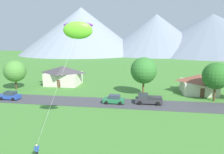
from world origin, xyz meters
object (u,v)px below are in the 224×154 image
(tree_center, at_px, (15,71))
(parked_car_green_mid_west, at_px, (114,99))
(kite_flyer_with_kite, at_px, (77,31))
(tree_right_of_center, at_px, (144,70))
(pickup_truck_charcoal_west_side, at_px, (148,99))
(house_left_center, at_px, (199,83))
(parked_car_blue_west_end, at_px, (10,96))
(house_leftmost, at_px, (63,75))
(tree_left_of_center, at_px, (216,76))

(tree_center, bearing_deg, parked_car_green_mid_west, -17.19)
(parked_car_green_mid_west, distance_m, kite_flyer_with_kite, 20.46)
(tree_right_of_center, xyz_separation_m, parked_car_green_mid_west, (-5.56, -7.27, -4.80))
(pickup_truck_charcoal_west_side, distance_m, kite_flyer_with_kite, 22.50)
(pickup_truck_charcoal_west_side, height_order, kite_flyer_with_kite, kite_flyer_with_kite)
(house_left_center, bearing_deg, tree_center, -175.80)
(tree_right_of_center, relative_size, parked_car_blue_west_end, 2.03)
(parked_car_green_mid_west, bearing_deg, tree_right_of_center, 52.60)
(kite_flyer_with_kite, bearing_deg, pickup_truck_charcoal_west_side, 63.16)
(parked_car_blue_west_end, xyz_separation_m, kite_flyer_with_kite, (20.11, -15.34, 12.59))
(house_leftmost, distance_m, tree_left_of_center, 37.98)
(parked_car_blue_west_end, distance_m, parked_car_green_mid_west, 22.00)
(parked_car_green_mid_west, bearing_deg, parked_car_blue_west_end, -178.23)
(pickup_truck_charcoal_west_side, bearing_deg, house_left_center, 42.30)
(tree_right_of_center, height_order, parked_car_green_mid_west, tree_right_of_center)
(house_left_center, bearing_deg, kite_flyer_with_kite, -126.38)
(house_leftmost, height_order, pickup_truck_charcoal_west_side, house_leftmost)
(pickup_truck_charcoal_west_side, bearing_deg, parked_car_blue_west_end, -177.17)
(house_left_center, height_order, parked_car_green_mid_west, house_left_center)
(house_leftmost, relative_size, tree_right_of_center, 1.12)
(tree_left_of_center, relative_size, parked_car_green_mid_west, 1.88)
(tree_left_of_center, xyz_separation_m, kite_flyer_with_kite, (-21.89, -21.02, 8.23))
(parked_car_blue_west_end, bearing_deg, pickup_truck_charcoal_west_side, 2.83)
(tree_right_of_center, bearing_deg, tree_center, 178.46)
(tree_right_of_center, bearing_deg, house_leftmost, 160.03)
(house_left_center, xyz_separation_m, parked_car_blue_west_end, (-40.32, -12.09, -1.44))
(house_leftmost, xyz_separation_m, pickup_truck_charcoal_west_side, (23.06, -14.55, -1.65))
(house_left_center, distance_m, parked_car_green_mid_west, 21.64)
(pickup_truck_charcoal_west_side, bearing_deg, tree_left_of_center, 17.65)
(tree_left_of_center, distance_m, tree_center, 46.40)
(house_leftmost, distance_m, tree_right_of_center, 23.62)
(house_left_center, bearing_deg, parked_car_blue_west_end, -163.31)
(parked_car_blue_west_end, distance_m, pickup_truck_charcoal_west_side, 28.62)
(house_leftmost, xyz_separation_m, tree_right_of_center, (22.02, -8.01, 2.96))
(house_leftmost, height_order, parked_car_green_mid_west, house_leftmost)
(tree_right_of_center, height_order, pickup_truck_charcoal_west_side, tree_right_of_center)
(tree_left_of_center, bearing_deg, parked_car_green_mid_west, -165.97)
(house_left_center, xyz_separation_m, tree_left_of_center, (1.68, -6.41, 2.92))
(tree_right_of_center, relative_size, parked_car_green_mid_west, 2.04)
(parked_car_blue_west_end, bearing_deg, house_leftmost, 70.91)
(pickup_truck_charcoal_west_side, xyz_separation_m, kite_flyer_with_kite, (-8.48, -16.75, 12.40))
(tree_center, distance_m, pickup_truck_charcoal_west_side, 33.89)
(tree_left_of_center, height_order, tree_right_of_center, tree_right_of_center)
(kite_flyer_with_kite, bearing_deg, house_left_center, 53.62)
(tree_center, distance_m, tree_right_of_center, 31.87)
(tree_left_of_center, height_order, parked_car_blue_west_end, tree_left_of_center)
(parked_car_blue_west_end, bearing_deg, house_left_center, 16.69)
(house_leftmost, relative_size, tree_center, 1.31)
(tree_center, relative_size, parked_car_green_mid_west, 1.75)
(house_left_center, distance_m, parked_car_blue_west_end, 42.12)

